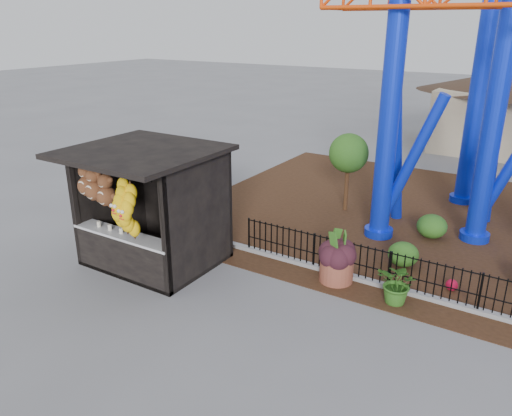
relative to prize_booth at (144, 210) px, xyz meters
The scene contains 9 objects.
ground 3.50m from the prize_booth, 16.27° to the right, with size 120.00×120.00×0.00m, color slate.
mulch_bed 10.11m from the prize_booth, 45.42° to the left, with size 18.00×12.00×0.02m, color #331E11.
curb 7.48m from the prize_booth, 16.81° to the left, with size 18.00×0.18×0.12m, color gray.
prize_booth is the anchor object (origin of this frame).
picket_fence 8.26m from the prize_booth, 14.99° to the left, with size 12.20×0.06×1.00m, color black, non-canonical shape.
terracotta_planter 5.08m from the prize_booth, 21.66° to the left, with size 0.83×0.83×0.62m, color brown.
planter_foliage 4.97m from the prize_booth, 21.66° to the left, with size 0.70×0.70×0.64m, color black.
potted_plant 6.47m from the prize_booth, 14.45° to the left, with size 0.91×0.79×1.01m, color #2B5C1B.
landscaping 8.91m from the prize_booth, 30.77° to the left, with size 8.37×3.53×0.70m.
Camera 1 is at (5.75, -7.64, 6.03)m, focal length 35.00 mm.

